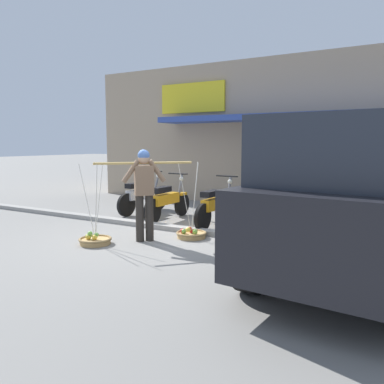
{
  "coord_description": "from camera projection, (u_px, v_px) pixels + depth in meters",
  "views": [
    {
      "loc": [
        4.14,
        -6.05,
        1.8
      ],
      "look_at": [
        0.31,
        0.6,
        0.85
      ],
      "focal_mm": 36.67,
      "sensor_mm": 36.0,
      "label": 1
    }
  ],
  "objects": [
    {
      "name": "ground_plane",
      "position": [
        162.0,
        238.0,
        7.48
      ],
      "size": [
        90.0,
        90.0,
        0.0
      ],
      "primitive_type": "plane",
      "color": "gray"
    },
    {
      "name": "sidewalk_curb",
      "position": [
        181.0,
        229.0,
        8.08
      ],
      "size": [
        20.0,
        0.24,
        0.1
      ],
      "primitive_type": "cube",
      "color": "gray",
      "rests_on": "ground"
    },
    {
      "name": "fruit_vendor",
      "position": [
        144.0,
        189.0,
        7.17
      ],
      "size": [
        1.29,
        1.31,
        1.7
      ],
      "color": "#2D2823",
      "rests_on": "ground"
    },
    {
      "name": "fruit_basket_left_side",
      "position": [
        95.0,
        240.0,
        7.04
      ],
      "size": [
        0.59,
        0.59,
        1.45
      ],
      "color": "tan",
      "rests_on": "ground"
    },
    {
      "name": "fruit_basket_right_side",
      "position": [
        191.0,
        234.0,
        7.52
      ],
      "size": [
        0.59,
        0.59,
        1.45
      ],
      "color": "tan",
      "rests_on": "ground"
    },
    {
      "name": "motorcycle_nearest_shop",
      "position": [
        142.0,
        196.0,
        10.14
      ],
      "size": [
        0.54,
        1.82,
        1.09
      ],
      "color": "black",
      "rests_on": "ground"
    },
    {
      "name": "motorcycle_second_in_row",
      "position": [
        167.0,
        201.0,
        9.23
      ],
      "size": [
        0.54,
        1.82,
        1.09
      ],
      "color": "black",
      "rests_on": "ground"
    },
    {
      "name": "motorcycle_third_in_row",
      "position": [
        217.0,
        206.0,
        8.53
      ],
      "size": [
        0.54,
        1.82,
        1.09
      ],
      "color": "black",
      "rests_on": "ground"
    },
    {
      "name": "motorcycle_end_of_row",
      "position": [
        272.0,
        209.0,
        8.12
      ],
      "size": [
        0.54,
        1.82,
        1.09
      ],
      "color": "black",
      "rests_on": "ground"
    },
    {
      "name": "parked_truck",
      "position": [
        365.0,
        194.0,
        5.28
      ],
      "size": [
        2.46,
        4.94,
        2.1
      ],
      "color": "black",
      "rests_on": "ground"
    },
    {
      "name": "storefront_building",
      "position": [
        307.0,
        134.0,
        12.94
      ],
      "size": [
        13.0,
        6.0,
        4.2
      ],
      "color": "tan",
      "rests_on": "ground"
    },
    {
      "name": "wooden_crate",
      "position": [
        257.0,
        216.0,
        8.91
      ],
      "size": [
        0.44,
        0.36,
        0.32
      ],
      "primitive_type": "cube",
      "color": "olive",
      "rests_on": "ground"
    }
  ]
}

